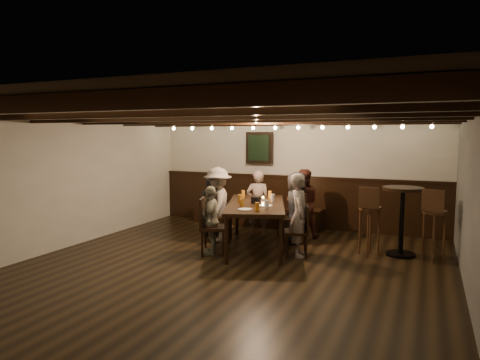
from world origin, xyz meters
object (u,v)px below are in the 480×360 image
at_px(chair_right_far, 297,240).
at_px(bar_stool_left, 369,230).
at_px(person_bench_left, 213,204).
at_px(chair_right_near, 295,227).
at_px(person_right_far, 299,215).
at_px(person_bench_right, 303,203).
at_px(person_left_near, 218,204).
at_px(person_right_near, 296,207).
at_px(chair_left_near, 219,226).
at_px(chair_left_far, 213,237).
at_px(person_left_far, 211,220).
at_px(person_bench_centre, 258,203).
at_px(bar_stool_right, 434,235).
at_px(high_top_table, 402,211).
at_px(dining_table, 256,207).

height_order(chair_right_far, bar_stool_left, bar_stool_left).
bearing_deg(person_bench_left, chair_right_near, 164.48).
distance_m(chair_right_far, person_right_far, 0.44).
bearing_deg(person_bench_right, person_right_far, 83.66).
height_order(person_left_near, person_right_near, person_left_near).
xyz_separation_m(chair_left_near, person_right_far, (1.69, -0.35, 0.40)).
distance_m(chair_left_far, chair_right_near, 1.70).
distance_m(chair_left_near, person_right_near, 1.52).
distance_m(chair_right_far, person_left_near, 1.78).
bearing_deg(chair_right_near, person_left_far, 121.47).
height_order(person_right_near, bar_stool_left, person_right_near).
bearing_deg(person_left_near, person_bench_centre, 128.66).
bearing_deg(chair_left_near, chair_right_near, 90.00).
distance_m(person_bench_centre, bar_stool_right, 3.35).
height_order(chair_left_near, chair_right_near, chair_left_near).
distance_m(person_bench_right, person_right_far, 1.36).
bearing_deg(person_bench_centre, high_top_table, 151.32).
distance_m(chair_left_far, person_right_near, 1.77).
distance_m(person_bench_left, person_left_far, 1.36).
xyz_separation_m(chair_right_far, person_right_far, (0.03, 0.01, 0.44)).
height_order(person_bench_left, person_right_near, person_right_near).
xyz_separation_m(chair_left_near, chair_left_far, (0.30, -0.85, -0.00)).
height_order(person_bench_right, high_top_table, person_bench_right).
height_order(person_bench_left, person_right_far, person_right_far).
height_order(dining_table, person_right_near, person_right_near).
bearing_deg(chair_left_near, chair_right_far, 57.98).
bearing_deg(high_top_table, dining_table, -167.34).
bearing_deg(person_bench_right, person_bench_centre, -9.46).
bearing_deg(person_bench_right, person_right_near, 71.57).
xyz_separation_m(chair_left_near, person_left_far, (0.28, -0.86, 0.29)).
xyz_separation_m(chair_left_far, person_bench_left, (-0.62, 1.21, 0.34)).
xyz_separation_m(chair_right_far, person_bench_right, (-0.28, 1.33, 0.42)).
bearing_deg(person_bench_left, person_left_far, 96.34).
xyz_separation_m(dining_table, chair_left_near, (-0.83, 0.18, -0.45)).
xyz_separation_m(chair_left_far, person_left_near, (-0.33, 0.84, 0.42)).
height_order(chair_left_far, person_right_far, person_right_far).
relative_size(chair_right_near, bar_stool_right, 0.81).
xyz_separation_m(person_bench_left, person_left_near, (0.29, -0.37, 0.07)).
bearing_deg(chair_left_near, person_left_near, -90.00).
bearing_deg(person_bench_left, person_bench_right, -180.00).
bearing_deg(high_top_table, person_right_far, -155.50).
relative_size(dining_table, chair_right_near, 2.50).
distance_m(person_right_far, high_top_table, 1.73).
relative_size(dining_table, high_top_table, 2.05).
height_order(dining_table, person_bench_centre, person_bench_centre).
distance_m(person_left_near, person_right_near, 1.50).
bearing_deg(person_right_near, person_right_far, 180.00).
distance_m(dining_table, person_bench_right, 1.27).
distance_m(person_bench_left, person_left_near, 0.48).
relative_size(person_bench_right, bar_stool_right, 1.15).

